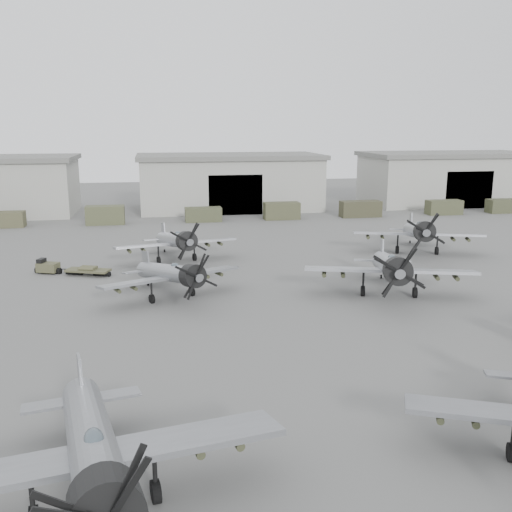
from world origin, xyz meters
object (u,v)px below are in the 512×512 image
(aircraft_near_0, at_px, (94,453))
(tug_trailer, at_px, (63,269))
(aircraft_far_1, at_px, (418,231))
(aircraft_far_0, at_px, (177,241))
(aircraft_mid_1, at_px, (172,274))
(aircraft_mid_2, at_px, (390,267))

(aircraft_near_0, bearing_deg, tug_trailer, 89.35)
(tug_trailer, bearing_deg, aircraft_far_1, 24.49)
(aircraft_far_0, bearing_deg, aircraft_near_0, -109.34)
(aircraft_near_0, xyz_separation_m, aircraft_mid_1, (3.51, 24.86, -0.40))
(aircraft_mid_2, distance_m, tug_trailer, 28.86)
(aircraft_mid_1, bearing_deg, aircraft_mid_2, -31.54)
(aircraft_mid_1, bearing_deg, tug_trailer, 110.93)
(aircraft_near_0, bearing_deg, aircraft_far_0, 72.78)
(aircraft_far_0, height_order, aircraft_far_1, aircraft_far_1)
(aircraft_far_0, xyz_separation_m, tug_trailer, (-10.37, -2.70, -1.67))
(aircraft_near_0, bearing_deg, aircraft_far_1, 40.74)
(aircraft_mid_1, relative_size, aircraft_mid_2, 0.83)
(aircraft_mid_2, height_order, tug_trailer, aircraft_mid_2)
(aircraft_far_0, height_order, tug_trailer, aircraft_far_0)
(aircraft_far_0, bearing_deg, aircraft_mid_1, -106.68)
(aircraft_far_1, bearing_deg, aircraft_near_0, -110.81)
(aircraft_near_0, relative_size, aircraft_mid_1, 1.23)
(aircraft_near_0, bearing_deg, aircraft_mid_1, 71.47)
(aircraft_mid_2, bearing_deg, aircraft_far_1, 73.36)
(aircraft_mid_2, distance_m, aircraft_far_0, 21.58)
(tug_trailer, bearing_deg, aircraft_far_0, 35.96)
(aircraft_mid_1, xyz_separation_m, aircraft_far_1, (25.75, 11.57, 0.38))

